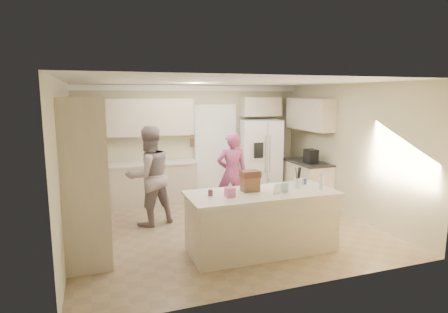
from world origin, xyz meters
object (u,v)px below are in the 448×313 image
object	(u,v)px
refrigerator	(261,158)
teen_girl	(232,174)
teen_boy	(149,176)
island_base	(261,223)
utensil_crock	(298,183)
coffee_maker	(311,156)
tissue_box	(230,192)
dollhouse_body	(250,184)

from	to	relation	value
refrigerator	teen_girl	bearing A→B (deg)	-123.71
teen_boy	island_base	bearing A→B (deg)	111.12
refrigerator	island_base	distance (m)	3.25
refrigerator	teen_boy	xyz separation A→B (m)	(-2.78, -1.18, 0.02)
teen_girl	island_base	bearing A→B (deg)	95.15
refrigerator	utensil_crock	bearing A→B (deg)	-91.25
coffee_maker	island_base	size ratio (longest dim) A/B	0.14
coffee_maker	teen_girl	distance (m)	1.86
teen_girl	tissue_box	bearing A→B (deg)	80.18
dollhouse_body	teen_boy	distance (m)	2.10
island_base	teen_boy	world-z (taller)	teen_boy
refrigerator	teen_girl	xyz separation A→B (m)	(-1.13, -1.10, -0.07)
coffee_maker	utensil_crock	world-z (taller)	coffee_maker
refrigerator	utensil_crock	size ratio (longest dim) A/B	12.00
island_base	teen_girl	distance (m)	1.88
utensil_crock	island_base	bearing A→B (deg)	-175.60
tissue_box	teen_girl	world-z (taller)	teen_girl
utensil_crock	dollhouse_body	bearing A→B (deg)	176.42
island_base	dollhouse_body	distance (m)	0.62
refrigerator	coffee_maker	size ratio (longest dim) A/B	6.00
island_base	teen_girl	xyz separation A→B (m)	(0.20, 1.83, 0.39)
dollhouse_body	coffee_maker	bearing A→B (deg)	39.29
island_base	utensil_crock	xyz separation A→B (m)	(0.65, 0.05, 0.56)
utensil_crock	teen_boy	distance (m)	2.70
coffee_maker	teen_girl	size ratio (longest dim) A/B	0.18
refrigerator	utensil_crock	distance (m)	2.96
utensil_crock	tissue_box	bearing A→B (deg)	-172.87
teen_girl	dollhouse_body	bearing A→B (deg)	89.95
dollhouse_body	teen_girl	world-z (taller)	teen_girl
refrigerator	utensil_crock	xyz separation A→B (m)	(-0.69, -2.88, 0.10)
coffee_maker	utensil_crock	xyz separation A→B (m)	(-1.40, -1.85, -0.07)
coffee_maker	teen_boy	size ratio (longest dim) A/B	0.16
tissue_box	island_base	bearing A→B (deg)	10.30
utensil_crock	teen_girl	distance (m)	1.85
dollhouse_body	teen_boy	xyz separation A→B (m)	(-1.29, 1.66, -0.12)
utensil_crock	dollhouse_body	size ratio (longest dim) A/B	0.58
island_base	dollhouse_body	world-z (taller)	dollhouse_body
tissue_box	dollhouse_body	xyz separation A→B (m)	(0.40, 0.20, 0.04)
tissue_box	teen_girl	size ratio (longest dim) A/B	0.08
utensil_crock	tissue_box	world-z (taller)	utensil_crock
refrigerator	tissue_box	world-z (taller)	refrigerator
island_base	teen_girl	bearing A→B (deg)	83.66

